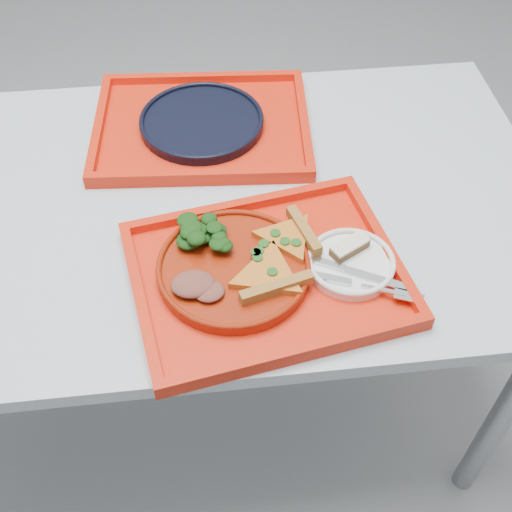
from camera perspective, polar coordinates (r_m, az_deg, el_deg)
The scene contains 14 objects.
ground at distance 1.84m, azimuth -7.22°, elevation -12.28°, with size 10.00×10.00×0.00m, color gray.
table at distance 1.30m, azimuth -10.05°, elevation 2.23°, with size 1.60×0.80×0.75m.
tray_main at distance 1.10m, azimuth 0.94°, elevation -1.87°, with size 0.45×0.35×0.01m, color red.
tray_far at distance 1.40m, azimuth -4.81°, elevation 11.25°, with size 0.45×0.35×0.01m, color red.
dinner_plate at distance 1.09m, azimuth -1.99°, elevation -1.22°, with size 0.26×0.26×0.02m, color maroon.
side_plate at distance 1.11m, azimuth 8.40°, elevation -0.77°, with size 0.15×0.15×0.01m, color white.
navy_plate at distance 1.39m, azimuth -4.84°, elevation 11.71°, with size 0.26×0.26×0.02m, color black.
pizza_slice_a at distance 1.06m, azimuth 1.09°, elevation -1.43°, with size 0.14×0.12×0.02m, color gold, non-canonical shape.
pizza_slice_b at distance 1.12m, azimuth 2.81°, elevation 1.83°, with size 0.13×0.11×0.02m, color gold, non-canonical shape.
salad_heap at distance 1.10m, azimuth -4.44°, elevation 1.97°, with size 0.10×0.09×0.05m, color black.
meat_portion at distance 1.05m, azimuth -5.63°, elevation -2.51°, with size 0.07×0.06×0.02m, color brown.
dessert_bar at distance 1.11m, azimuth 8.33°, elevation 0.81°, with size 0.07×0.06×0.02m.
knife at distance 1.09m, azimuth 8.67°, elevation -1.35°, with size 0.18×0.02×0.01m, color silver.
fork at distance 1.07m, azimuth 9.22°, elevation -2.54°, with size 0.18×0.02×0.01m, color silver.
Camera 1 is at (0.13, -0.89, 1.61)m, focal length 45.00 mm.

